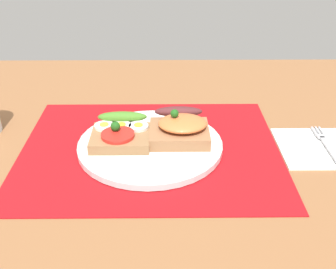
{
  "coord_description": "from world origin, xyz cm",
  "views": [
    {
      "loc": [
        2.44,
        -60.11,
        36.87
      ],
      "look_at": [
        3.0,
        0.0,
        2.86
      ],
      "focal_mm": 44.51,
      "sensor_mm": 36.0,
      "label": 1
    }
  ],
  "objects_px": {
    "plate": "(150,145)",
    "napkin": "(323,148)",
    "fork": "(327,145)",
    "sandwich_egg_tomato": "(121,133)",
    "sandwich_salmon": "(180,128)"
  },
  "relations": [
    {
      "from": "sandwich_egg_tomato",
      "to": "fork",
      "type": "relative_size",
      "value": 0.71
    },
    {
      "from": "plate",
      "to": "sandwich_egg_tomato",
      "type": "relative_size",
      "value": 2.5
    },
    {
      "from": "plate",
      "to": "sandwich_egg_tomato",
      "type": "distance_m",
      "value": 0.05
    },
    {
      "from": "plate",
      "to": "fork",
      "type": "distance_m",
      "value": 0.3
    },
    {
      "from": "sandwich_salmon",
      "to": "napkin",
      "type": "xyz_separation_m",
      "value": [
        0.24,
        -0.02,
        -0.03
      ]
    },
    {
      "from": "sandwich_salmon",
      "to": "fork",
      "type": "relative_size",
      "value": 0.73
    },
    {
      "from": "plate",
      "to": "napkin",
      "type": "relative_size",
      "value": 1.64
    },
    {
      "from": "plate",
      "to": "sandwich_egg_tomato",
      "type": "xyz_separation_m",
      "value": [
        -0.05,
        0.01,
        0.02
      ]
    },
    {
      "from": "plate",
      "to": "napkin",
      "type": "distance_m",
      "value": 0.29
    },
    {
      "from": "napkin",
      "to": "fork",
      "type": "height_order",
      "value": "fork"
    },
    {
      "from": "napkin",
      "to": "plate",
      "type": "bearing_deg",
      "value": 179.14
    },
    {
      "from": "sandwich_egg_tomato",
      "to": "napkin",
      "type": "distance_m",
      "value": 0.34
    },
    {
      "from": "sandwich_salmon",
      "to": "napkin",
      "type": "distance_m",
      "value": 0.24
    },
    {
      "from": "sandwich_egg_tomato",
      "to": "sandwich_salmon",
      "type": "xyz_separation_m",
      "value": [
        0.1,
        0.01,
        0.01
      ]
    },
    {
      "from": "plate",
      "to": "sandwich_egg_tomato",
      "type": "height_order",
      "value": "sandwich_egg_tomato"
    }
  ]
}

